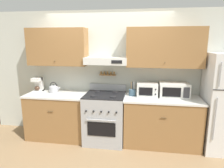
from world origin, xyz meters
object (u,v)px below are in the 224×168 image
Objects in this scene: refrigerator at (224,103)px; coffee_maker at (38,84)px; tea_kettle at (54,88)px; toaster_oven at (147,90)px; utensil_crock at (132,92)px; stove_range at (105,118)px; microwave at (174,90)px.

coffee_maker is at bearing 177.59° from refrigerator.
refrigerator is 3.25m from tea_kettle.
toaster_oven is at bearing -0.05° from tea_kettle.
refrigerator reaches higher than tea_kettle.
tea_kettle is 0.37m from coffee_maker.
coffee_maker reaches higher than tea_kettle.
tea_kettle is 0.78× the size of coffee_maker.
refrigerator is 1.65m from utensil_crock.
utensil_crock is at bearing -0.90° from coffee_maker.
tea_kettle is at bearing 173.31° from stove_range.
tea_kettle is 1.89m from toaster_oven.
tea_kettle is at bearing 179.95° from toaster_oven.
coffee_maker is 2.25m from toaster_oven.
refrigerator is 5.99× the size of coffee_maker.
coffee_maker is at bearing 173.74° from stove_range.
toaster_oven is (0.28, -0.00, 0.06)m from utensil_crock.
coffee_maker reaches higher than microwave.
coffee_maker is (-0.36, 0.03, 0.07)m from tea_kettle.
stove_range is 2.19m from refrigerator.
stove_range is 4.72× the size of tea_kettle.
microwave is (-0.86, 0.14, 0.17)m from refrigerator.
microwave is 1.39× the size of toaster_oven.
coffee_maker is at bearing 179.17° from toaster_oven.
toaster_oven is at bearing -0.83° from coffee_maker.
utensil_crock is at bearing 0.00° from tea_kettle.
utensil_crock reaches higher than toaster_oven.
refrigerator is 3.29× the size of microwave.
utensil_crock is 0.72× the size of toaster_oven.
refrigerator reaches higher than toaster_oven.
refrigerator is at bearing 0.19° from stove_range.
tea_kettle is at bearing 177.87° from refrigerator.
refrigerator is at bearing -5.03° from toaster_oven.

